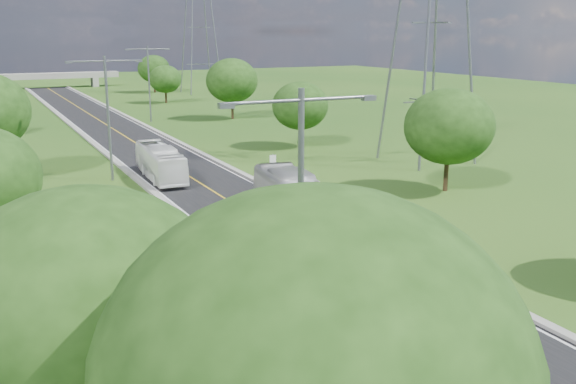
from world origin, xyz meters
name	(u,v)px	position (x,y,z in m)	size (l,w,h in m)	color
ground	(140,146)	(0.00, 60.00, 0.00)	(260.00, 260.00, 0.00)	#214A14
road	(127,138)	(0.00, 66.00, 0.03)	(8.00, 150.00, 0.06)	black
curb_left	(89,140)	(-4.25, 66.00, 0.11)	(0.50, 150.00, 0.22)	gray
curb_right	(163,134)	(4.25, 66.00, 0.11)	(0.50, 150.00, 0.22)	gray
speed_limit_sign	(273,164)	(5.20, 37.98, 1.60)	(0.55, 0.09, 2.40)	slate
overpass	(46,77)	(0.00, 140.00, 2.41)	(30.00, 3.00, 3.20)	gray
streetlight_near_left	(301,205)	(-6.00, 12.00, 5.94)	(5.90, 0.25, 10.00)	slate
streetlight_mid_left	(108,108)	(-6.00, 45.00, 5.94)	(5.90, 0.25, 10.00)	slate
streetlight_far_right	(149,77)	(6.00, 78.00, 5.94)	(5.90, 0.25, 10.00)	slate
power_tower_near	(433,6)	(22.00, 40.00, 14.01)	(9.00, 6.40, 28.00)	slate
power_tower_far	(199,20)	(26.00, 115.00, 14.01)	(9.00, 6.40, 28.00)	slate
tree_la	(87,309)	(-14.00, 8.00, 5.27)	(7.14, 7.14, 8.30)	black
tree_lf	(314,371)	(-11.00, 2.00, 5.89)	(7.98, 7.98, 9.28)	black
tree_rb	(449,126)	(16.00, 30.00, 4.95)	(6.72, 6.72, 7.82)	black
tree_rc	(300,106)	(15.00, 52.00, 4.33)	(5.88, 5.88, 6.84)	black
tree_rd	(232,81)	(17.00, 76.00, 5.27)	(7.14, 7.14, 8.30)	black
tree_re	(165,79)	(14.50, 100.00, 4.02)	(5.46, 5.46, 6.35)	black
tree_rf	(154,69)	(18.00, 120.00, 4.64)	(6.30, 6.30, 7.33)	black
bus_outbound	(297,200)	(1.72, 27.17, 1.63)	(2.65, 11.31, 3.15)	beige
bus_inbound	(160,162)	(-2.32, 43.71, 1.41)	(2.28, 9.73, 2.71)	white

